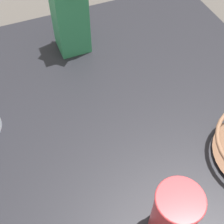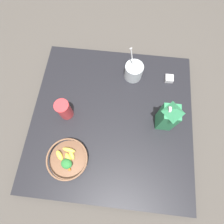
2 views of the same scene
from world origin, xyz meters
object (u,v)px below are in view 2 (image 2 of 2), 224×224
at_px(milk_carton, 168,117).
at_px(drinking_cup, 64,110).
at_px(yogurt_tub, 134,71).
at_px(spice_jar, 169,79).
at_px(fruit_bowl, 68,159).

xyz_separation_m(milk_carton, drinking_cup, (0.00, -0.61, -0.05)).
relative_size(yogurt_tub, drinking_cup, 1.57).
distance_m(drinking_cup, spice_jar, 0.73).
distance_m(milk_carton, spice_jar, 0.35).
bearing_deg(spice_jar, fruit_bowl, -43.89).
relative_size(fruit_bowl, spice_jar, 4.36).
relative_size(fruit_bowl, milk_carton, 0.90).
distance_m(milk_carton, yogurt_tub, 0.39).
distance_m(fruit_bowl, yogurt_tub, 0.70).
xyz_separation_m(yogurt_tub, drinking_cup, (0.33, -0.40, 0.01)).
distance_m(fruit_bowl, milk_carton, 0.62).
xyz_separation_m(fruit_bowl, drinking_cup, (-0.28, -0.07, 0.04)).
distance_m(fruit_bowl, spice_jar, 0.84).
bearing_deg(yogurt_tub, spice_jar, 89.25).
height_order(milk_carton, yogurt_tub, milk_carton).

